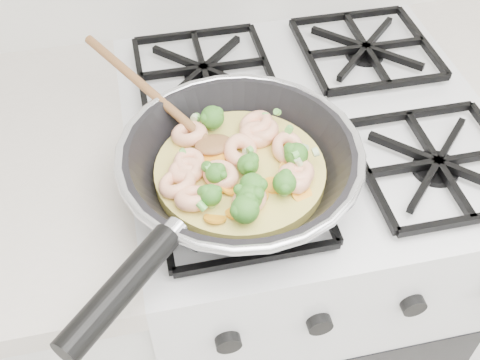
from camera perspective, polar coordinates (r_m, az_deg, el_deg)
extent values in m
cube|color=white|center=(1.30, 5.10, -9.17)|extent=(0.60, 0.60, 0.90)
cube|color=black|center=(0.96, 6.92, 6.36)|extent=(0.56, 0.56, 0.02)
torus|color=silver|center=(0.78, 0.00, 2.73)|extent=(0.34, 0.34, 0.01)
cylinder|color=black|center=(0.66, -11.69, -10.49)|extent=(0.15, 0.15, 0.03)
cylinder|color=#D8CB5E|center=(0.81, 0.00, 0.80)|extent=(0.24, 0.24, 0.02)
ellipsoid|color=brown|center=(0.82, -2.57, 3.47)|extent=(0.07, 0.07, 0.02)
cylinder|color=brown|center=(0.89, -9.25, 8.92)|extent=(0.16, 0.22, 0.07)
torus|color=#FFC096|center=(0.78, -1.91, 0.50)|extent=(0.07, 0.07, 0.02)
torus|color=#FFC096|center=(0.78, 5.75, 0.65)|extent=(0.07, 0.07, 0.03)
torus|color=#FFC096|center=(0.80, -5.00, 1.71)|extent=(0.07, 0.07, 0.02)
torus|color=#FFC096|center=(0.83, 1.63, 4.44)|extent=(0.06, 0.06, 0.03)
torus|color=#FFC096|center=(0.84, 2.29, 4.81)|extent=(0.07, 0.07, 0.03)
torus|color=#FFC096|center=(0.75, 0.94, -1.89)|extent=(0.07, 0.07, 0.03)
torus|color=#FFC096|center=(0.84, -5.00, 4.52)|extent=(0.06, 0.06, 0.02)
torus|color=#FFC096|center=(0.75, -4.60, -1.81)|extent=(0.06, 0.06, 0.03)
torus|color=#FFC096|center=(0.78, 5.31, 0.19)|extent=(0.06, 0.05, 0.02)
torus|color=#FFC096|center=(0.79, -5.29, 0.88)|extent=(0.05, 0.05, 0.02)
torus|color=#FFC096|center=(0.85, 1.60, 5.40)|extent=(0.08, 0.08, 0.03)
torus|color=#FFC096|center=(0.77, -6.14, -0.29)|extent=(0.08, 0.08, 0.03)
torus|color=#FFC096|center=(0.82, 4.68, 3.16)|extent=(0.07, 0.07, 0.03)
torus|color=#FFC096|center=(0.81, 0.03, 2.86)|extent=(0.07, 0.07, 0.03)
ellipsoid|color=#40802A|center=(0.79, 5.52, 2.50)|extent=(0.04, 0.04, 0.03)
ellipsoid|color=#40802A|center=(0.78, 0.79, 1.49)|extent=(0.04, 0.04, 0.03)
ellipsoid|color=#40802A|center=(0.75, 1.22, -0.60)|extent=(0.05, 0.05, 0.04)
ellipsoid|color=#40802A|center=(0.74, -2.87, -1.49)|extent=(0.04, 0.04, 0.03)
ellipsoid|color=#40802A|center=(0.85, -2.72, 6.12)|extent=(0.05, 0.05, 0.03)
ellipsoid|color=#40802A|center=(0.77, -2.38, 0.66)|extent=(0.04, 0.04, 0.03)
ellipsoid|color=#40802A|center=(0.74, 0.92, -1.71)|extent=(0.04, 0.04, 0.03)
ellipsoid|color=#40802A|center=(0.72, 0.51, -2.89)|extent=(0.05, 0.05, 0.04)
ellipsoid|color=#40802A|center=(0.76, 4.38, -0.30)|extent=(0.04, 0.04, 0.03)
cylinder|color=#FFA320|center=(0.84, 4.53, 3.65)|extent=(0.03, 0.03, 0.01)
cylinder|color=#FFA320|center=(0.74, -2.46, -3.74)|extent=(0.04, 0.04, 0.01)
cylinder|color=#FFA320|center=(0.78, 5.09, -0.13)|extent=(0.04, 0.04, 0.02)
cylinder|color=#FFA320|center=(0.78, 3.20, -0.49)|extent=(0.04, 0.04, 0.00)
cylinder|color=#FFA320|center=(0.77, 4.09, -0.90)|extent=(0.04, 0.04, 0.01)
cylinder|color=#FFA320|center=(0.80, 5.06, 1.12)|extent=(0.05, 0.05, 0.01)
cylinder|color=#FFA320|center=(0.77, -1.02, -0.67)|extent=(0.05, 0.05, 0.02)
cylinder|color=#FFA320|center=(0.81, -2.60, 1.91)|extent=(0.03, 0.03, 0.01)
cylinder|color=#FFA320|center=(0.82, 5.82, 2.70)|extent=(0.04, 0.04, 0.00)
cylinder|color=#FFA320|center=(0.77, -2.52, -0.92)|extent=(0.04, 0.04, 0.01)
cylinder|color=#FFA320|center=(0.76, 1.77, -1.50)|extent=(0.03, 0.03, 0.01)
cylinder|color=#FFA320|center=(0.77, 6.07, -1.35)|extent=(0.04, 0.04, 0.01)
cylinder|color=#FFA320|center=(0.79, -5.28, 0.52)|extent=(0.04, 0.04, 0.01)
cylinder|color=#FFA320|center=(0.75, -0.31, -3.06)|extent=(0.04, 0.04, 0.01)
cylinder|color=#63B849|center=(0.77, -3.06, 1.25)|extent=(0.01, 0.01, 0.01)
cylinder|color=#63B849|center=(0.80, -5.64, 2.79)|extent=(0.01, 0.01, 0.01)
cylinder|color=#B9D999|center=(0.80, 0.67, 2.77)|extent=(0.01, 0.01, 0.01)
cylinder|color=#63B849|center=(0.78, 5.46, 2.50)|extent=(0.01, 0.01, 0.01)
cylinder|color=#B9D999|center=(0.78, 5.76, 1.77)|extent=(0.01, 0.01, 0.01)
cylinder|color=#B9D999|center=(0.81, 6.27, 3.12)|extent=(0.01, 0.01, 0.01)
cylinder|color=#B9D999|center=(0.85, -4.48, 6.09)|extent=(0.01, 0.01, 0.01)
cylinder|color=#63B849|center=(0.78, 0.97, 2.97)|extent=(0.01, 0.01, 0.01)
cylinder|color=#63B849|center=(0.82, 4.81, 4.94)|extent=(0.01, 0.01, 0.01)
cylinder|color=#63B849|center=(0.80, 4.99, 2.97)|extent=(0.01, 0.01, 0.01)
cylinder|color=#63B849|center=(0.85, -4.23, 6.12)|extent=(0.01, 0.01, 0.01)
cylinder|color=#63B849|center=(0.73, -3.77, -2.56)|extent=(0.01, 0.01, 0.01)
cylinder|color=#63B849|center=(0.85, 2.48, 6.13)|extent=(0.01, 0.01, 0.01)
cylinder|color=#63B849|center=(0.85, 3.66, 6.66)|extent=(0.01, 0.01, 0.01)
cylinder|color=#B9D999|center=(0.79, 7.39, 2.72)|extent=(0.01, 0.01, 0.01)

